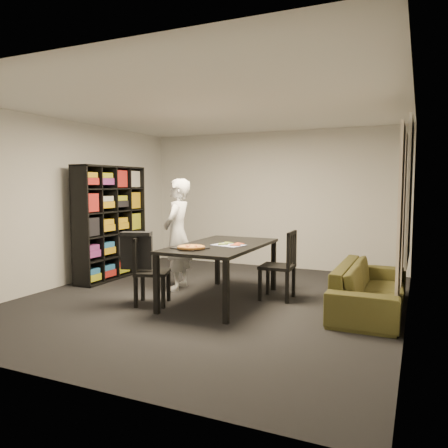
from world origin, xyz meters
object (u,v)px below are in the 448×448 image
at_px(dining_table, 221,249).
at_px(chair_right, 284,261).
at_px(pepperoni_pizza, 191,247).
at_px(person, 177,234).
at_px(sofa, 370,287).
at_px(bookshelf, 111,223).
at_px(chair_left, 146,266).
at_px(baking_tray, 190,248).

distance_m(dining_table, chair_right, 0.88).
height_order(chair_right, pepperoni_pizza, chair_right).
relative_size(chair_right, pepperoni_pizza, 2.73).
bearing_deg(person, chair_right, 82.76).
relative_size(person, sofa, 0.84).
xyz_separation_m(bookshelf, person, (1.42, -0.20, -0.11)).
height_order(bookshelf, dining_table, bookshelf).
bearing_deg(chair_left, sofa, -91.72).
relative_size(dining_table, chair_left, 2.08).
xyz_separation_m(bookshelf, chair_right, (3.07, -0.14, -0.41)).
xyz_separation_m(dining_table, pepperoni_pizza, (-0.16, -0.56, 0.10)).
relative_size(chair_right, baking_tray, 2.39).
bearing_deg(chair_right, pepperoni_pizza, -45.40).
bearing_deg(chair_left, bookshelf, 32.04).
distance_m(chair_left, baking_tray, 0.69).
bearing_deg(chair_left, chair_right, -78.71).
distance_m(chair_right, person, 1.68).
distance_m(person, baking_tray, 1.11).
bearing_deg(baking_tray, chair_right, 44.11).
relative_size(dining_table, baking_tray, 4.68).
relative_size(pepperoni_pizza, sofa, 0.17).
distance_m(chair_left, pepperoni_pizza, 0.74).
relative_size(bookshelf, pepperoni_pizza, 5.43).
xyz_separation_m(chair_left, baking_tray, (0.63, 0.06, 0.27)).
xyz_separation_m(chair_left, person, (-0.06, 0.93, 0.33)).
height_order(baking_tray, pepperoni_pizza, pepperoni_pizza).
bearing_deg(chair_right, dining_table, -63.40).
bearing_deg(sofa, chair_right, 87.27).
bearing_deg(bookshelf, dining_table, -13.60).
bearing_deg(sofa, chair_left, 108.74).
bearing_deg(bookshelf, pepperoni_pizza, -27.43).
bearing_deg(chair_right, baking_tray, -47.87).
distance_m(bookshelf, sofa, 4.28).
bearing_deg(bookshelf, sofa, -2.68).
distance_m(dining_table, sofa, 1.99).
distance_m(chair_left, chair_right, 1.88).
bearing_deg(bookshelf, person, -8.20).
xyz_separation_m(bookshelf, sofa, (4.22, -0.20, -0.66)).
height_order(person, pepperoni_pizza, person).
xyz_separation_m(person, pepperoni_pizza, (0.73, -0.91, -0.03)).
xyz_separation_m(person, sofa, (2.81, 0.01, -0.55)).
height_order(dining_table, baking_tray, baking_tray).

